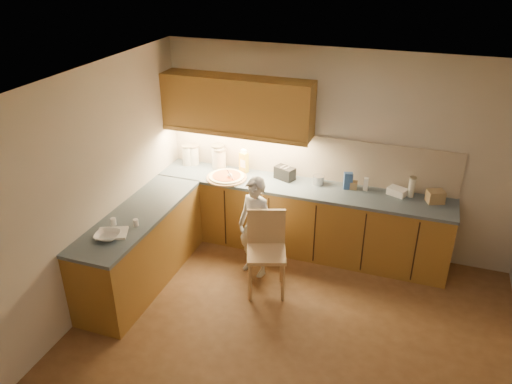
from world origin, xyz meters
TOP-DOWN VIEW (x-y plane):
  - room at (0.00, 0.00)m, footprint 4.54×4.50m
  - l_counter at (-0.92, 1.25)m, footprint 3.77×2.62m
  - backsplash at (-0.38, 1.99)m, footprint 3.75×0.02m
  - upper_cabinets at (-1.27, 1.82)m, footprint 1.95×0.36m
  - pizza_on_board at (-1.34, 1.59)m, footprint 0.53×0.53m
  - child at (-0.74, 1.00)m, footprint 0.54×0.44m
  - wooden_chair at (-0.52, 0.76)m, footprint 0.56×0.56m
  - mixing_bowl at (-1.95, -0.17)m, footprint 0.30×0.30m
  - canister_a at (-2.02, 1.83)m, footprint 0.14×0.14m
  - canister_b at (-1.95, 1.87)m, footprint 0.16×0.16m
  - canister_c at (-1.58, 1.87)m, footprint 0.18×0.18m
  - canister_d at (-1.55, 1.86)m, footprint 0.18×0.18m
  - oil_jug at (-1.20, 1.86)m, footprint 0.13×0.11m
  - toaster at (-0.63, 1.83)m, footprint 0.29×0.23m
  - steel_pot at (-0.18, 1.83)m, footprint 0.15×0.15m
  - blue_box at (0.19, 1.82)m, footprint 0.12×0.10m
  - card_box_a at (0.24, 1.84)m, footprint 0.14×0.10m
  - white_bottle at (0.41, 1.85)m, footprint 0.06×0.06m
  - flat_pack at (0.79, 1.85)m, footprint 0.26×0.22m
  - tall_jar at (0.95, 1.86)m, footprint 0.08×0.08m
  - card_box_b at (1.23, 1.80)m, footprint 0.23×0.21m
  - dough_cloth at (-1.96, -0.08)m, footprint 0.38×0.35m
  - spice_jar_a at (-2.05, 0.09)m, footprint 0.07×0.07m
  - spice_jar_b at (-1.81, 0.16)m, footprint 0.07×0.07m

SIDE VIEW (x-z plane):
  - l_counter at x=-0.92m, z-range 0.00..0.92m
  - wooden_chair at x=-0.52m, z-range 0.08..1.05m
  - child at x=-0.74m, z-range 0.00..1.27m
  - dough_cloth at x=-1.96m, z-range 0.92..0.94m
  - pizza_on_board at x=-1.34m, z-range 0.84..1.05m
  - mixing_bowl at x=-1.95m, z-range 0.92..0.98m
  - spice_jar_b at x=-1.81m, z-range 0.92..1.00m
  - spice_jar_a at x=-2.05m, z-range 0.92..1.00m
  - flat_pack at x=0.79m, z-range 0.92..1.01m
  - card_box_a at x=0.24m, z-range 0.92..1.02m
  - steel_pot at x=-0.18m, z-range 0.92..1.04m
  - card_box_b at x=1.23m, z-range 0.92..1.07m
  - white_bottle at x=0.41m, z-range 0.92..1.08m
  - toaster at x=-0.63m, z-range 0.92..1.09m
  - blue_box at x=0.19m, z-range 0.92..1.13m
  - tall_jar at x=0.95m, z-range 0.92..1.18m
  - canister_b at x=-1.95m, z-range 0.92..1.20m
  - canister_a at x=-2.02m, z-range 0.92..1.20m
  - canister_d at x=-1.55m, z-range 0.92..1.21m
  - oil_jug at x=-1.20m, z-range 0.91..1.23m
  - canister_c at x=-1.58m, z-range 0.92..1.26m
  - backsplash at x=-0.38m, z-range 0.92..1.50m
  - room at x=0.00m, z-range 0.37..2.99m
  - upper_cabinets at x=-1.27m, z-range 1.48..2.21m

